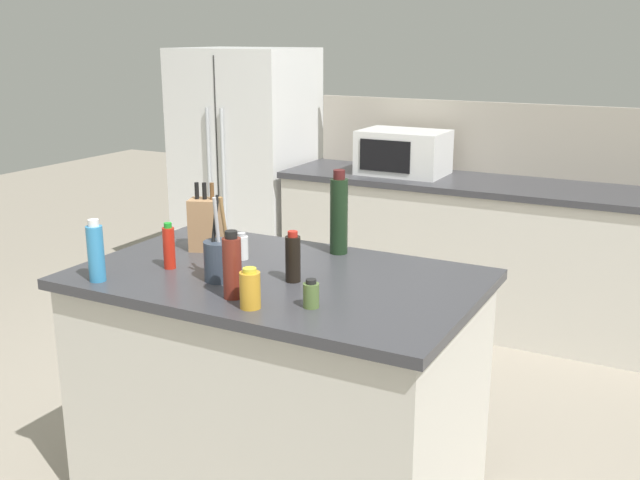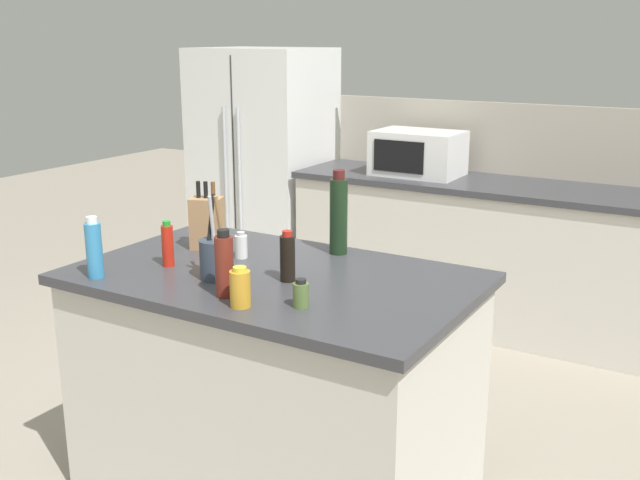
{
  "view_description": "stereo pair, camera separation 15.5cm",
  "coord_description": "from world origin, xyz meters",
  "px_view_note": "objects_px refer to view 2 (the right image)",
  "views": [
    {
      "loc": [
        1.41,
        -2.33,
        1.83
      ],
      "look_at": [
        0.0,
        0.35,
        0.99
      ],
      "focal_mm": 42.0,
      "sensor_mm": 36.0,
      "label": 1
    },
    {
      "loc": [
        1.55,
        -2.25,
        1.83
      ],
      "look_at": [
        0.0,
        0.35,
        0.99
      ],
      "focal_mm": 42.0,
      "sensor_mm": 36.0,
      "label": 2
    }
  ],
  "objects_px": {
    "microwave": "(418,153)",
    "honey_jar": "(240,288)",
    "refrigerator": "(264,168)",
    "utensil_crock": "(216,257)",
    "wine_bottle": "(339,215)",
    "hot_sauce_bottle": "(168,245)",
    "salt_shaker": "(241,246)",
    "soy_sauce_bottle": "(288,257)",
    "dish_soap_bottle": "(94,249)",
    "knife_block": "(207,223)",
    "vinegar_bottle": "(223,265)",
    "spice_jar_oregano": "(301,294)"
  },
  "relations": [
    {
      "from": "soy_sauce_bottle",
      "to": "hot_sauce_bottle",
      "type": "relative_size",
      "value": 1.05
    },
    {
      "from": "spice_jar_oregano",
      "to": "soy_sauce_bottle",
      "type": "relative_size",
      "value": 0.51
    },
    {
      "from": "microwave",
      "to": "honey_jar",
      "type": "relative_size",
      "value": 3.93
    },
    {
      "from": "refrigerator",
      "to": "wine_bottle",
      "type": "bearing_deg",
      "value": -47.97
    },
    {
      "from": "wine_bottle",
      "to": "vinegar_bottle",
      "type": "bearing_deg",
      "value": -97.17
    },
    {
      "from": "microwave",
      "to": "dish_soap_bottle",
      "type": "relative_size",
      "value": 2.34
    },
    {
      "from": "microwave",
      "to": "honey_jar",
      "type": "height_order",
      "value": "microwave"
    },
    {
      "from": "refrigerator",
      "to": "honey_jar",
      "type": "bearing_deg",
      "value": -56.45
    },
    {
      "from": "utensil_crock",
      "to": "dish_soap_bottle",
      "type": "bearing_deg",
      "value": -151.19
    },
    {
      "from": "wine_bottle",
      "to": "knife_block",
      "type": "bearing_deg",
      "value": -157.04
    },
    {
      "from": "salt_shaker",
      "to": "vinegar_bottle",
      "type": "bearing_deg",
      "value": -60.75
    },
    {
      "from": "refrigerator",
      "to": "vinegar_bottle",
      "type": "bearing_deg",
      "value": -57.63
    },
    {
      "from": "dish_soap_bottle",
      "to": "salt_shaker",
      "type": "height_order",
      "value": "dish_soap_bottle"
    },
    {
      "from": "spice_jar_oregano",
      "to": "salt_shaker",
      "type": "relative_size",
      "value": 0.9
    },
    {
      "from": "soy_sauce_bottle",
      "to": "hot_sauce_bottle",
      "type": "height_order",
      "value": "soy_sauce_bottle"
    },
    {
      "from": "hot_sauce_bottle",
      "to": "salt_shaker",
      "type": "distance_m",
      "value": 0.3
    },
    {
      "from": "vinegar_bottle",
      "to": "salt_shaker",
      "type": "xyz_separation_m",
      "value": [
        -0.23,
        0.4,
        -0.06
      ]
    },
    {
      "from": "microwave",
      "to": "salt_shaker",
      "type": "relative_size",
      "value": 5.01
    },
    {
      "from": "salt_shaker",
      "to": "honey_jar",
      "type": "bearing_deg",
      "value": -53.65
    },
    {
      "from": "vinegar_bottle",
      "to": "dish_soap_bottle",
      "type": "relative_size",
      "value": 1.02
    },
    {
      "from": "refrigerator",
      "to": "hot_sauce_bottle",
      "type": "bearing_deg",
      "value": -63.1
    },
    {
      "from": "microwave",
      "to": "utensil_crock",
      "type": "bearing_deg",
      "value": -84.81
    },
    {
      "from": "soy_sauce_bottle",
      "to": "vinegar_bottle",
      "type": "height_order",
      "value": "vinegar_bottle"
    },
    {
      "from": "microwave",
      "to": "soy_sauce_bottle",
      "type": "relative_size",
      "value": 2.86
    },
    {
      "from": "honey_jar",
      "to": "salt_shaker",
      "type": "xyz_separation_m",
      "value": [
        -0.34,
        0.46,
        -0.02
      ]
    },
    {
      "from": "refrigerator",
      "to": "utensil_crock",
      "type": "relative_size",
      "value": 5.4
    },
    {
      "from": "hot_sauce_bottle",
      "to": "honey_jar",
      "type": "relative_size",
      "value": 1.31
    },
    {
      "from": "honey_jar",
      "to": "microwave",
      "type": "bearing_deg",
      "value": 100.47
    },
    {
      "from": "refrigerator",
      "to": "vinegar_bottle",
      "type": "height_order",
      "value": "refrigerator"
    },
    {
      "from": "dish_soap_bottle",
      "to": "hot_sauce_bottle",
      "type": "bearing_deg",
      "value": 60.88
    },
    {
      "from": "microwave",
      "to": "vinegar_bottle",
      "type": "relative_size",
      "value": 2.28
    },
    {
      "from": "spice_jar_oregano",
      "to": "wine_bottle",
      "type": "xyz_separation_m",
      "value": [
        -0.2,
        0.62,
        0.12
      ]
    },
    {
      "from": "utensil_crock",
      "to": "dish_soap_bottle",
      "type": "relative_size",
      "value": 1.36
    },
    {
      "from": "hot_sauce_bottle",
      "to": "salt_shaker",
      "type": "height_order",
      "value": "hot_sauce_bottle"
    },
    {
      "from": "microwave",
      "to": "wine_bottle",
      "type": "distance_m",
      "value": 1.88
    },
    {
      "from": "utensil_crock",
      "to": "dish_soap_bottle",
      "type": "xyz_separation_m",
      "value": [
        -0.4,
        -0.22,
        0.03
      ]
    },
    {
      "from": "soy_sauce_bottle",
      "to": "wine_bottle",
      "type": "distance_m",
      "value": 0.42
    },
    {
      "from": "dish_soap_bottle",
      "to": "wine_bottle",
      "type": "relative_size",
      "value": 0.67
    },
    {
      "from": "refrigerator",
      "to": "salt_shaker",
      "type": "relative_size",
      "value": 15.77
    },
    {
      "from": "soy_sauce_bottle",
      "to": "vinegar_bottle",
      "type": "xyz_separation_m",
      "value": [
        -0.1,
        -0.25,
        0.02
      ]
    },
    {
      "from": "spice_jar_oregano",
      "to": "vinegar_bottle",
      "type": "distance_m",
      "value": 0.3
    },
    {
      "from": "dish_soap_bottle",
      "to": "hot_sauce_bottle",
      "type": "distance_m",
      "value": 0.29
    },
    {
      "from": "vinegar_bottle",
      "to": "hot_sauce_bottle",
      "type": "xyz_separation_m",
      "value": [
        -0.41,
        0.17,
        -0.03
      ]
    },
    {
      "from": "knife_block",
      "to": "wine_bottle",
      "type": "bearing_deg",
      "value": 2.62
    },
    {
      "from": "refrigerator",
      "to": "soy_sauce_bottle",
      "type": "distance_m",
      "value": 2.87
    },
    {
      "from": "refrigerator",
      "to": "microwave",
      "type": "bearing_deg",
      "value": -2.34
    },
    {
      "from": "spice_jar_oregano",
      "to": "honey_jar",
      "type": "bearing_deg",
      "value": -150.35
    },
    {
      "from": "knife_block",
      "to": "vinegar_bottle",
      "type": "relative_size",
      "value": 1.21
    },
    {
      "from": "dish_soap_bottle",
      "to": "honey_jar",
      "type": "distance_m",
      "value": 0.66
    },
    {
      "from": "dish_soap_bottle",
      "to": "wine_bottle",
      "type": "height_order",
      "value": "wine_bottle"
    }
  ]
}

